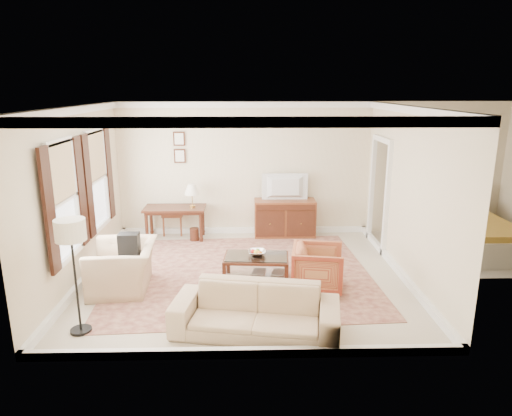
{
  "coord_description": "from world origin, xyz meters",
  "views": [
    {
      "loc": [
        0.01,
        -7.38,
        3.19
      ],
      "look_at": [
        0.2,
        0.3,
        1.15
      ],
      "focal_mm": 32.0,
      "sensor_mm": 36.0,
      "label": 1
    }
  ],
  "objects_px": {
    "sideboard": "(285,218)",
    "striped_armchair": "(318,266)",
    "club_armchair": "(122,260)",
    "sofa": "(256,303)",
    "coffee_table": "(256,262)",
    "writing_desk": "(175,212)",
    "tv": "(285,179)"
  },
  "relations": [
    {
      "from": "writing_desk",
      "to": "coffee_table",
      "type": "distance_m",
      "value": 2.85
    },
    {
      "from": "club_armchair",
      "to": "striped_armchair",
      "type": "bearing_deg",
      "value": 83.98
    },
    {
      "from": "sideboard",
      "to": "tv",
      "type": "distance_m",
      "value": 0.88
    },
    {
      "from": "coffee_table",
      "to": "striped_armchair",
      "type": "relative_size",
      "value": 1.38
    },
    {
      "from": "tv",
      "to": "club_armchair",
      "type": "xyz_separation_m",
      "value": [
        -2.85,
        -2.65,
        -0.78
      ]
    },
    {
      "from": "tv",
      "to": "sofa",
      "type": "distance_m",
      "value": 4.24
    },
    {
      "from": "sideboard",
      "to": "striped_armchair",
      "type": "relative_size",
      "value": 1.63
    },
    {
      "from": "coffee_table",
      "to": "writing_desk",
      "type": "bearing_deg",
      "value": 126.49
    },
    {
      "from": "striped_armchair",
      "to": "sofa",
      "type": "distance_m",
      "value": 1.67
    },
    {
      "from": "writing_desk",
      "to": "striped_armchair",
      "type": "xyz_separation_m",
      "value": [
        2.67,
        -2.64,
        -0.19
      ]
    },
    {
      "from": "club_armchair",
      "to": "writing_desk",
      "type": "bearing_deg",
      "value": 165.32
    },
    {
      "from": "sideboard",
      "to": "club_armchair",
      "type": "height_order",
      "value": "club_armchair"
    },
    {
      "from": "sideboard",
      "to": "sofa",
      "type": "xyz_separation_m",
      "value": [
        -0.74,
        -4.1,
        0.02
      ]
    },
    {
      "from": "sideboard",
      "to": "tv",
      "type": "bearing_deg",
      "value": -90.0
    },
    {
      "from": "writing_desk",
      "to": "tv",
      "type": "relative_size",
      "value": 1.37
    },
    {
      "from": "striped_armchair",
      "to": "sofa",
      "type": "height_order",
      "value": "sofa"
    },
    {
      "from": "sideboard",
      "to": "sofa",
      "type": "distance_m",
      "value": 4.17
    },
    {
      "from": "sideboard",
      "to": "striped_armchair",
      "type": "xyz_separation_m",
      "value": [
        0.29,
        -2.78,
        -0.0
      ]
    },
    {
      "from": "striped_armchair",
      "to": "sofa",
      "type": "relative_size",
      "value": 0.37
    },
    {
      "from": "tv",
      "to": "coffee_table",
      "type": "bearing_deg",
      "value": 74.06
    },
    {
      "from": "sideboard",
      "to": "striped_armchair",
      "type": "bearing_deg",
      "value": -83.99
    },
    {
      "from": "tv",
      "to": "club_armchair",
      "type": "height_order",
      "value": "tv"
    },
    {
      "from": "sideboard",
      "to": "club_armchair",
      "type": "distance_m",
      "value": 3.91
    },
    {
      "from": "tv",
      "to": "striped_armchair",
      "type": "xyz_separation_m",
      "value": [
        0.29,
        -2.76,
        -0.88
      ]
    },
    {
      "from": "sideboard",
      "to": "tv",
      "type": "xyz_separation_m",
      "value": [
        0.0,
        -0.02,
        0.88
      ]
    },
    {
      "from": "writing_desk",
      "to": "striped_armchair",
      "type": "distance_m",
      "value": 3.76
    },
    {
      "from": "coffee_table",
      "to": "club_armchair",
      "type": "height_order",
      "value": "club_armchair"
    },
    {
      "from": "writing_desk",
      "to": "sofa",
      "type": "relative_size",
      "value": 0.59
    },
    {
      "from": "sideboard",
      "to": "striped_armchair",
      "type": "height_order",
      "value": "sideboard"
    },
    {
      "from": "striped_armchair",
      "to": "sofa",
      "type": "xyz_separation_m",
      "value": [
        -1.03,
        -1.32,
        0.02
      ]
    },
    {
      "from": "writing_desk",
      "to": "coffee_table",
      "type": "height_order",
      "value": "writing_desk"
    },
    {
      "from": "tv",
      "to": "striped_armchair",
      "type": "height_order",
      "value": "tv"
    }
  ]
}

